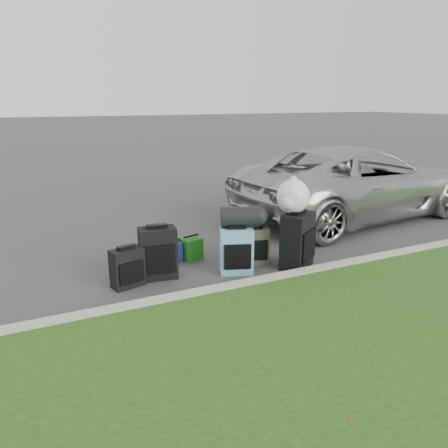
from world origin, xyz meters
name	(u,v)px	position (x,y,z in m)	size (l,w,h in m)	color
ground	(236,262)	(0.00, 0.00, 0.00)	(120.00, 120.00, 0.00)	#383535
curb	(271,282)	(0.00, -1.00, 0.07)	(120.00, 0.18, 0.15)	#9E937F
suv	(356,182)	(3.40, 1.31, 0.72)	(2.39, 5.18, 1.44)	#B7B7B2
suitcase_small_black	(127,268)	(-1.65, -0.17, 0.25)	(0.41, 0.22, 0.51)	black
suitcase_large_black_left	(158,253)	(-1.21, -0.07, 0.35)	(0.49, 0.29, 0.70)	black
suitcase_olive	(255,246)	(0.24, -0.15, 0.27)	(0.39, 0.24, 0.54)	#3B3726
suitcase_teal	(236,251)	(-0.18, -0.37, 0.32)	(0.45, 0.27, 0.64)	teal
suitcase_large_black_right	(297,241)	(0.70, -0.55, 0.40)	(0.53, 0.32, 0.80)	black
tote_green	(191,249)	(-0.55, 0.40, 0.16)	(0.29, 0.23, 0.33)	#206D18
tote_navy	(173,252)	(-0.83, 0.45, 0.14)	(0.27, 0.21, 0.29)	navy
duffel_left	(253,217)	(0.22, -0.10, 0.69)	(0.31, 0.31, 0.58)	black
duffel_right	(240,217)	(-0.11, -0.31, 0.78)	(0.29, 0.29, 0.51)	black
trash_bag	(293,197)	(0.64, -0.48, 1.03)	(0.47, 0.47, 0.47)	white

